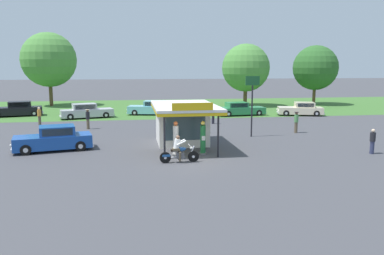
# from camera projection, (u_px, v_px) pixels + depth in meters

# --- Properties ---
(ground_plane) EXTENTS (300.00, 300.00, 0.00)m
(ground_plane) POSITION_uv_depth(u_px,v_px,m) (189.00, 161.00, 22.04)
(ground_plane) COLOR #424247
(grass_verge_strip) EXTENTS (120.00, 24.00, 0.01)m
(grass_verge_strip) POSITION_uv_depth(u_px,v_px,m) (156.00, 107.00, 51.31)
(grass_verge_strip) COLOR #3D6B2D
(grass_verge_strip) RESTS_ON ground
(service_station_kiosk) EXTENTS (4.13, 7.21, 3.34)m
(service_station_kiosk) POSITION_uv_depth(u_px,v_px,m) (182.00, 120.00, 26.78)
(service_station_kiosk) COLOR silver
(service_station_kiosk) RESTS_ON ground
(gas_pump_nearside) EXTENTS (0.44, 0.44, 2.10)m
(gas_pump_nearside) POSITION_uv_depth(u_px,v_px,m) (176.00, 140.00, 23.40)
(gas_pump_nearside) COLOR slate
(gas_pump_nearside) RESTS_ON ground
(gas_pump_offside) EXTENTS (0.44, 0.44, 2.09)m
(gas_pump_offside) POSITION_uv_depth(u_px,v_px,m) (203.00, 139.00, 23.65)
(gas_pump_offside) COLOR slate
(gas_pump_offside) RESTS_ON ground
(motorcycle_with_rider) EXTENTS (2.25, 0.70, 1.58)m
(motorcycle_with_rider) POSITION_uv_depth(u_px,v_px,m) (179.00, 151.00, 21.62)
(motorcycle_with_rider) COLOR black
(motorcycle_with_rider) RESTS_ON ground
(featured_classic_sedan) EXTENTS (5.24, 2.88, 1.61)m
(featured_classic_sedan) POSITION_uv_depth(u_px,v_px,m) (54.00, 139.00, 24.81)
(featured_classic_sedan) COLOR #19479E
(featured_classic_sedan) RESTS_ON ground
(parked_car_back_row_left) EXTENTS (5.65, 2.48, 1.50)m
(parked_car_back_row_left) POSITION_uv_depth(u_px,v_px,m) (240.00, 109.00, 42.73)
(parked_car_back_row_left) COLOR #2D844C
(parked_car_back_row_left) RESTS_ON ground
(parked_car_back_row_centre_left) EXTENTS (5.80, 3.18, 1.56)m
(parked_car_back_row_centre_left) POSITION_uv_depth(u_px,v_px,m) (86.00, 111.00, 40.44)
(parked_car_back_row_centre_left) COLOR #B7B7BC
(parked_car_back_row_centre_left) RESTS_ON ground
(parked_car_back_row_far_right) EXTENTS (5.31, 3.06, 1.49)m
(parked_car_back_row_far_right) POSITION_uv_depth(u_px,v_px,m) (301.00, 109.00, 42.77)
(parked_car_back_row_far_right) COLOR beige
(parked_car_back_row_far_right) RESTS_ON ground
(parked_car_back_row_centre_right) EXTENTS (5.80, 3.06, 1.63)m
(parked_car_back_row_centre_right) POSITION_uv_depth(u_px,v_px,m) (17.00, 110.00, 42.02)
(parked_car_back_row_centre_right) COLOR black
(parked_car_back_row_centre_right) RESTS_ON ground
(parked_car_second_row_spare) EXTENTS (5.76, 2.99, 1.60)m
(parked_car_second_row_spare) POSITION_uv_depth(u_px,v_px,m) (152.00, 108.00, 43.30)
(parked_car_second_row_spare) COLOR #7AC6D1
(parked_car_second_row_spare) RESTS_ON ground
(bystander_chatting_near_pumps) EXTENTS (0.39, 0.39, 1.76)m
(bystander_chatting_near_pumps) POSITION_uv_depth(u_px,v_px,m) (296.00, 121.00, 31.38)
(bystander_chatting_near_pumps) COLOR brown
(bystander_chatting_near_pumps) RESTS_ON ground
(bystander_standing_back_lot) EXTENTS (0.34, 0.34, 1.50)m
(bystander_standing_back_lot) POSITION_uv_depth(u_px,v_px,m) (213.00, 116.00, 36.45)
(bystander_standing_back_lot) COLOR black
(bystander_standing_back_lot) RESTS_ON ground
(bystander_admiring_sedan) EXTENTS (0.38, 0.38, 1.74)m
(bystander_admiring_sedan) POSITION_uv_depth(u_px,v_px,m) (88.00, 118.00, 33.31)
(bystander_admiring_sedan) COLOR brown
(bystander_admiring_sedan) RESTS_ON ground
(bystander_strolling_foreground) EXTENTS (0.34, 0.34, 1.70)m
(bystander_strolling_foreground) POSITION_uv_depth(u_px,v_px,m) (39.00, 116.00, 35.45)
(bystander_strolling_foreground) COLOR brown
(bystander_strolling_foreground) RESTS_ON ground
(bystander_leaning_by_kiosk) EXTENTS (0.34, 0.34, 1.58)m
(bystander_leaning_by_kiosk) POSITION_uv_depth(u_px,v_px,m) (373.00, 141.00, 23.81)
(bystander_leaning_by_kiosk) COLOR #2D3351
(bystander_leaning_by_kiosk) RESTS_ON ground
(tree_oak_distant_spare) EXTENTS (6.56, 6.56, 8.55)m
(tree_oak_distant_spare) POSITION_uv_depth(u_px,v_px,m) (246.00, 68.00, 52.48)
(tree_oak_distant_spare) COLOR brown
(tree_oak_distant_spare) RESTS_ON ground
(tree_oak_centre) EXTENTS (6.36, 6.36, 8.45)m
(tree_oak_centre) POSITION_uv_depth(u_px,v_px,m) (315.00, 68.00, 54.50)
(tree_oak_centre) COLOR brown
(tree_oak_centre) RESTS_ON ground
(tree_oak_far_left) EXTENTS (7.46, 7.46, 10.09)m
(tree_oak_far_left) POSITION_uv_depth(u_px,v_px,m) (50.00, 61.00, 52.43)
(tree_oak_far_left) COLOR brown
(tree_oak_far_left) RESTS_ON ground
(roadside_pole_sign) EXTENTS (1.10, 0.12, 4.70)m
(roadside_pole_sign) POSITION_uv_depth(u_px,v_px,m) (252.00, 96.00, 29.34)
(roadside_pole_sign) COLOR black
(roadside_pole_sign) RESTS_ON ground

